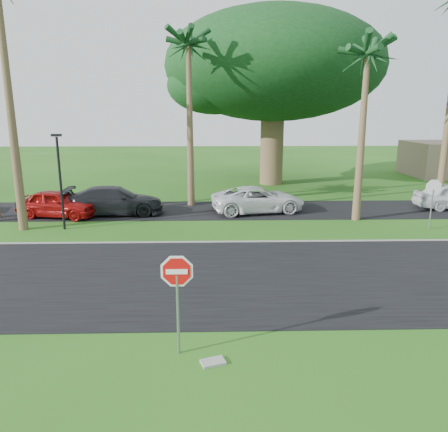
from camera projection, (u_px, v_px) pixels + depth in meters
name	position (u px, v px, depth m)	size (l,w,h in m)	color
ground	(170.00, 301.00, 13.46)	(120.00, 120.00, 0.00)	#1F4E13
road	(175.00, 276.00, 15.40)	(120.00, 8.00, 0.02)	black
parking_strip	(190.00, 210.00, 25.60)	(120.00, 5.00, 0.02)	black
curb	(183.00, 242.00, 19.33)	(120.00, 0.12, 0.06)	gray
stop_sign_near	(177.00, 284.00, 10.14)	(1.05, 0.07, 2.62)	gray
stop_sign_far	(433.00, 194.00, 21.11)	(1.05, 0.07, 2.62)	gray
palm_center	(188.00, 48.00, 24.90)	(5.00, 5.00, 10.50)	brown
palm_right_near	(367.00, 59.00, 21.47)	(5.00, 5.00, 9.50)	brown
canopy_tree	(274.00, 66.00, 32.87)	(16.50, 16.50, 13.12)	brown
streetlight_right	(60.00, 176.00, 20.94)	(0.45, 0.25, 4.64)	black
car_red	(58.00, 204.00, 23.78)	(1.78, 4.41, 1.50)	#980D0C
car_dark	(115.00, 201.00, 24.43)	(2.18, 5.37, 1.56)	black
car_minivan	(258.00, 200.00, 24.96)	(2.44, 5.29, 1.47)	silver
utility_slab	(213.00, 362.00, 10.12)	(0.55, 0.35, 0.06)	gray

